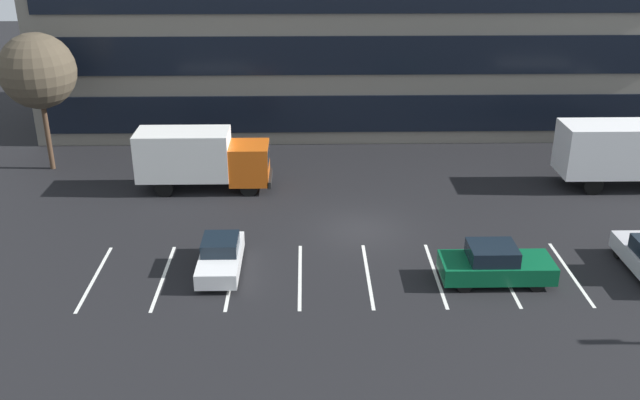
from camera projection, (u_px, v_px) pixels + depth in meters
The scene contains 7 objects.
ground_plane at pixel (360, 229), 33.25m from camera, with size 120.00×120.00×0.00m, color black.
lot_markings at pixel (368, 275), 29.21m from camera, with size 22.54×5.40×0.01m.
box_truck_orange at pixel (201, 157), 37.01m from camera, with size 6.95×2.30×3.22m.
box_truck_white at pixel (627, 152), 37.29m from camera, with size 7.51×2.49×3.48m.
sedan_white at pixel (221, 256), 29.30m from camera, with size 1.66×3.96×1.42m.
sedan_forest at pixel (495, 265), 28.46m from camera, with size 4.48×1.88×1.61m.
bare_tree at pixel (38, 71), 38.34m from camera, with size 4.10×4.10×7.69m.
Camera 1 is at (-2.49, -29.94, 14.42)m, focal length 39.86 mm.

